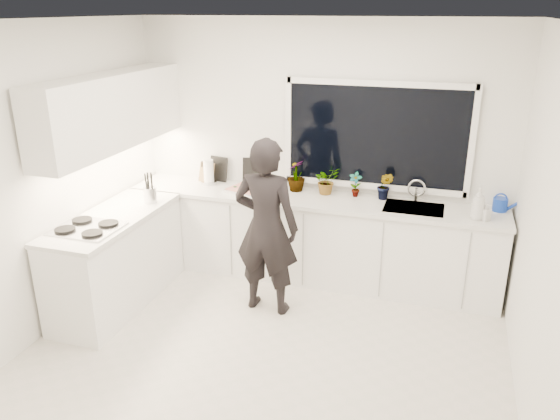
% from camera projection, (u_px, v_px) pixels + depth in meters
% --- Properties ---
extents(floor, '(4.00, 3.50, 0.02)m').
position_uv_depth(floor, '(267.00, 351.00, 4.72)').
color(floor, beige).
rests_on(floor, ground).
extents(wall_back, '(4.00, 0.02, 2.70)m').
position_uv_depth(wall_back, '(319.00, 150.00, 5.82)').
color(wall_back, white).
rests_on(wall_back, ground).
extents(wall_left, '(0.02, 3.50, 2.70)m').
position_uv_depth(wall_left, '(50.00, 180.00, 4.81)').
color(wall_left, white).
rests_on(wall_left, ground).
extents(wall_right, '(0.02, 3.50, 2.70)m').
position_uv_depth(wall_right, '(547.00, 234.00, 3.68)').
color(wall_right, white).
rests_on(wall_right, ground).
extents(ceiling, '(4.00, 3.50, 0.02)m').
position_uv_depth(ceiling, '(264.00, 18.00, 3.77)').
color(ceiling, white).
rests_on(ceiling, wall_back).
extents(window, '(1.80, 0.02, 1.00)m').
position_uv_depth(window, '(376.00, 136.00, 5.54)').
color(window, black).
rests_on(window, wall_back).
extents(base_cabinets_back, '(3.92, 0.58, 0.88)m').
position_uv_depth(base_cabinets_back, '(310.00, 239.00, 5.86)').
color(base_cabinets_back, white).
rests_on(base_cabinets_back, floor).
extents(base_cabinets_left, '(0.58, 1.60, 0.88)m').
position_uv_depth(base_cabinets_left, '(117.00, 261.00, 5.35)').
color(base_cabinets_left, white).
rests_on(base_cabinets_left, floor).
extents(countertop_back, '(3.94, 0.62, 0.04)m').
position_uv_depth(countertop_back, '(311.00, 199.00, 5.69)').
color(countertop_back, silver).
rests_on(countertop_back, base_cabinets_back).
extents(countertop_left, '(0.62, 1.60, 0.04)m').
position_uv_depth(countertop_left, '(112.00, 218.00, 5.19)').
color(countertop_left, silver).
rests_on(countertop_left, base_cabinets_left).
extents(upper_cabinets, '(0.34, 2.10, 0.70)m').
position_uv_depth(upper_cabinets, '(112.00, 111.00, 5.20)').
color(upper_cabinets, white).
rests_on(upper_cabinets, wall_left).
extents(sink, '(0.58, 0.42, 0.14)m').
position_uv_depth(sink, '(413.00, 212.00, 5.41)').
color(sink, silver).
rests_on(sink, countertop_back).
extents(faucet, '(0.03, 0.03, 0.22)m').
position_uv_depth(faucet, '(416.00, 191.00, 5.53)').
color(faucet, silver).
rests_on(faucet, countertop_back).
extents(stovetop, '(0.56, 0.48, 0.03)m').
position_uv_depth(stovetop, '(87.00, 228.00, 4.87)').
color(stovetop, black).
rests_on(stovetop, countertop_left).
extents(person, '(0.64, 0.44, 1.71)m').
position_uv_depth(person, '(266.00, 227.00, 5.09)').
color(person, black).
rests_on(person, floor).
extents(pizza_tray, '(0.56, 0.47, 0.03)m').
position_uv_depth(pizza_tray, '(250.00, 191.00, 5.85)').
color(pizza_tray, silver).
rests_on(pizza_tray, countertop_back).
extents(pizza, '(0.51, 0.42, 0.01)m').
position_uv_depth(pizza, '(250.00, 189.00, 5.84)').
color(pizza, red).
rests_on(pizza, pizza_tray).
extents(watering_can, '(0.16, 0.16, 0.13)m').
position_uv_depth(watering_can, '(500.00, 205.00, 5.29)').
color(watering_can, '#1237AE').
rests_on(watering_can, countertop_back).
extents(paper_towel_roll, '(0.13, 0.13, 0.26)m').
position_uv_depth(paper_towel_roll, '(209.00, 173.00, 6.08)').
color(paper_towel_roll, white).
rests_on(paper_towel_roll, countertop_back).
extents(knife_block, '(0.15, 0.13, 0.22)m').
position_uv_depth(knife_block, '(207.00, 173.00, 6.13)').
color(knife_block, olive).
rests_on(knife_block, countertop_back).
extents(utensil_crock, '(0.13, 0.13, 0.16)m').
position_uv_depth(utensil_crock, '(150.00, 195.00, 5.51)').
color(utensil_crock, silver).
rests_on(utensil_crock, countertop_left).
extents(picture_frame_large, '(0.22, 0.06, 0.28)m').
position_uv_depth(picture_frame_large, '(219.00, 169.00, 6.18)').
color(picture_frame_large, black).
rests_on(picture_frame_large, countertop_back).
extents(picture_frame_small, '(0.25, 0.06, 0.30)m').
position_uv_depth(picture_frame_small, '(254.00, 171.00, 6.06)').
color(picture_frame_small, black).
rests_on(picture_frame_small, countertop_back).
extents(herb_plants, '(1.15, 0.34, 0.34)m').
position_uv_depth(herb_plants, '(328.00, 180.00, 5.74)').
color(herb_plants, '#26662D').
rests_on(herb_plants, countertop_back).
extents(soap_bottles, '(0.19, 0.13, 0.32)m').
position_uv_depth(soap_bottles, '(480.00, 205.00, 5.04)').
color(soap_bottles, '#D8BF66').
rests_on(soap_bottles, countertop_back).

